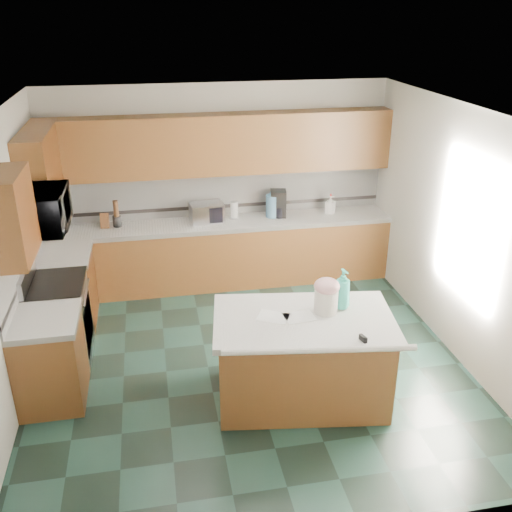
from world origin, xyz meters
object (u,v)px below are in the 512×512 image
object	(u,v)px
island_base	(302,361)
island_top	(304,320)
treat_jar	(326,301)
knife_block	(105,221)
toaster_oven	(207,212)
soap_bottle_island	(343,289)
coffee_maker	(278,203)

from	to	relation	value
island_base	island_top	distance (m)	0.46
island_top	treat_jar	world-z (taller)	treat_jar
island_top	knife_block	world-z (taller)	knife_block
island_base	toaster_oven	xyz separation A→B (m)	(-0.61, 2.74, 0.62)
treat_jar	soap_bottle_island	xyz separation A→B (m)	(0.18, 0.05, 0.08)
island_base	toaster_oven	size ratio (longest dim) A/B	3.68
knife_block	island_base	bearing A→B (deg)	-50.16
island_base	knife_block	distance (m)	3.42
knife_block	toaster_oven	world-z (taller)	toaster_oven
island_top	knife_block	distance (m)	3.37
island_top	coffee_maker	bearing A→B (deg)	90.37
soap_bottle_island	knife_block	bearing A→B (deg)	120.41
treat_jar	soap_bottle_island	size ratio (longest dim) A/B	0.59
knife_block	toaster_oven	xyz separation A→B (m)	(1.34, 0.00, 0.03)
island_top	toaster_oven	size ratio (longest dim) A/B	3.91
knife_block	coffee_maker	world-z (taller)	coffee_maker
island_base	coffee_maker	distance (m)	2.88
island_top	treat_jar	size ratio (longest dim) A/B	7.21
soap_bottle_island	coffee_maker	world-z (taller)	soap_bottle_island
island_top	treat_jar	xyz separation A→B (m)	(0.23, 0.08, 0.15)
island_base	toaster_oven	world-z (taller)	toaster_oven
soap_bottle_island	coffee_maker	bearing A→B (deg)	79.00
soap_bottle_island	toaster_oven	size ratio (longest dim) A/B	0.92
knife_block	soap_bottle_island	bearing A→B (deg)	-43.45
knife_block	coffee_maker	size ratio (longest dim) A/B	0.55
island_base	knife_block	world-z (taller)	knife_block
knife_block	toaster_oven	size ratio (longest dim) A/B	0.45
island_base	coffee_maker	xyz separation A→B (m)	(0.38, 2.77, 0.67)
treat_jar	soap_bottle_island	distance (m)	0.20
treat_jar	knife_block	world-z (taller)	treat_jar
island_base	soap_bottle_island	xyz separation A→B (m)	(0.41, 0.13, 0.69)
toaster_oven	coffee_maker	world-z (taller)	coffee_maker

